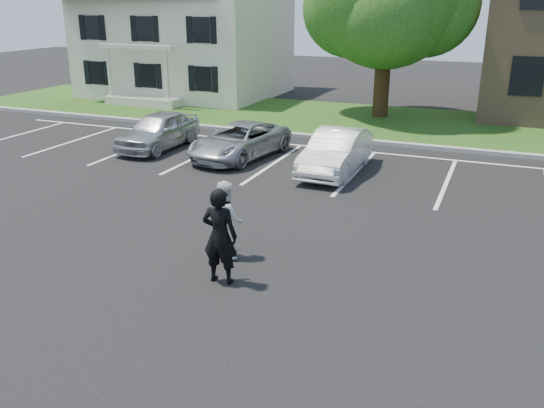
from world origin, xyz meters
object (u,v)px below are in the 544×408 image
object	(u,v)px
house	(185,25)
car_white_sedan	(336,152)
car_silver_west	(158,130)
man_black_suit	(220,236)
car_silver_minivan	(240,141)
man_white_shirt	(225,219)

from	to	relation	value
house	car_white_sedan	distance (m)	17.65
car_white_sedan	house	bearing A→B (deg)	136.21
car_silver_west	man_black_suit	bearing A→B (deg)	-50.83
man_black_suit	car_white_sedan	size ratio (longest dim) A/B	0.47
house	car_white_sedan	world-z (taller)	house
car_silver_west	car_silver_minivan	distance (m)	3.31
house	man_black_suit	size ratio (longest dim) A/B	5.39
man_black_suit	car_silver_west	distance (m)	11.09
man_black_suit	man_white_shirt	size ratio (longest dim) A/B	1.15
man_white_shirt	car_white_sedan	distance (m)	6.96
man_black_suit	car_silver_minivan	xyz separation A→B (m)	(-3.65, 8.57, -0.36)
man_white_shirt	car_silver_west	bearing A→B (deg)	-9.71
man_white_shirt	car_silver_west	distance (m)	9.92
man_black_suit	man_white_shirt	xyz separation A→B (m)	(-0.46, 1.15, -0.12)
man_white_shirt	car_silver_minivan	size ratio (longest dim) A/B	0.39
house	car_silver_minivan	world-z (taller)	house
car_silver_minivan	man_black_suit	bearing A→B (deg)	-57.24
house	car_silver_minivan	bearing A→B (deg)	-53.01
man_white_shirt	car_silver_minivan	distance (m)	8.08
house	car_silver_minivan	size ratio (longest dim) A/B	2.42
man_white_shirt	car_white_sedan	xyz separation A→B (m)	(0.39, 6.94, -0.17)
house	man_white_shirt	xyz separation A→B (m)	(12.00, -19.11, -3.00)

